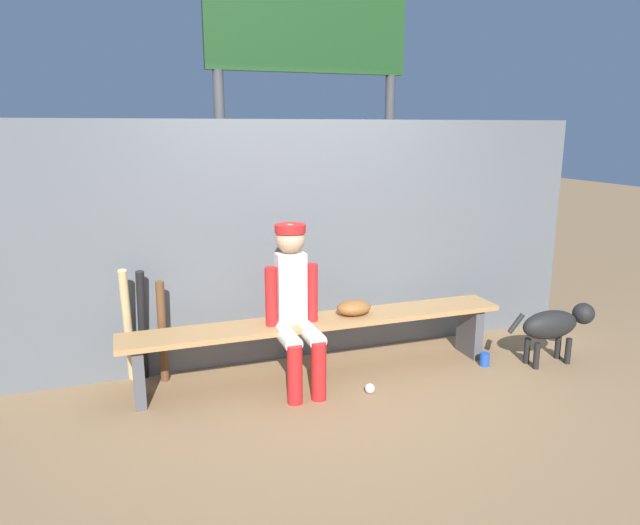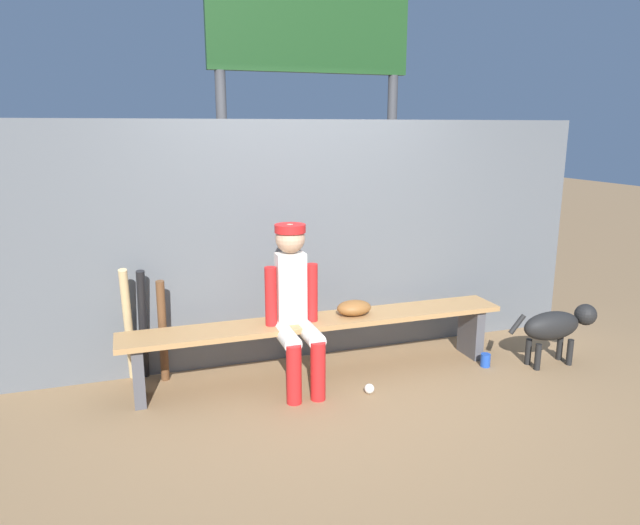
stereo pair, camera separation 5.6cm
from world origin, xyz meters
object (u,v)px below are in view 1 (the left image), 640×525
(player_seated, at_px, (295,302))
(scoreboard, at_px, (315,72))
(bat_wood_dark, at_px, (162,332))
(baseball, at_px, (370,388))
(bat_wood_natural, at_px, (128,326))
(bat_aluminum_black, at_px, (142,326))
(cup_on_ground, at_px, (484,359))
(dugout_bench, at_px, (320,330))
(cup_on_bench, at_px, (306,311))
(dog, at_px, (555,324))
(baseball_glove, at_px, (354,308))

(player_seated, distance_m, scoreboard, 2.50)
(bat_wood_dark, bearing_deg, baseball, -26.18)
(player_seated, bearing_deg, bat_wood_natural, 159.17)
(player_seated, relative_size, bat_aluminum_black, 1.38)
(bat_wood_natural, bearing_deg, baseball, -24.31)
(baseball, relative_size, cup_on_ground, 0.67)
(dugout_bench, distance_m, bat_wood_dark, 1.21)
(player_seated, height_order, baseball, player_seated)
(dugout_bench, height_order, cup_on_bench, cup_on_bench)
(baseball, xyz_separation_m, cup_on_bench, (-0.34, 0.48, 0.50))
(player_seated, distance_m, cup_on_bench, 0.27)
(cup_on_ground, bearing_deg, bat_wood_natural, 167.80)
(player_seated, xyz_separation_m, dog, (2.17, -0.28, -0.34))
(bat_wood_natural, distance_m, scoreboard, 2.98)
(baseball, bearing_deg, dog, 0.78)
(cup_on_ground, xyz_separation_m, dog, (0.58, -0.13, 0.28))
(player_seated, bearing_deg, dugout_bench, 25.32)
(baseball_glove, xyz_separation_m, bat_aluminum_black, (-1.60, 0.37, -0.09))
(baseball, bearing_deg, bat_wood_dark, 153.82)
(cup_on_ground, distance_m, cup_on_bench, 1.56)
(baseball, distance_m, scoreboard, 3.09)
(bat_wood_dark, xyz_separation_m, dog, (3.11, -0.68, -0.07))
(bat_aluminum_black, bearing_deg, baseball, -26.69)
(baseball_glove, xyz_separation_m, scoreboard, (0.19, 1.51, 1.91))
(baseball, xyz_separation_m, dog, (1.69, 0.02, 0.30))
(baseball, bearing_deg, player_seated, 147.90)
(player_seated, height_order, scoreboard, scoreboard)
(bat_aluminum_black, distance_m, cup_on_ground, 2.77)
(dugout_bench, height_order, baseball, dugout_bench)
(cup_on_ground, bearing_deg, cup_on_bench, 167.32)
(baseball_glove, relative_size, bat_wood_dark, 0.34)
(dugout_bench, bearing_deg, cup_on_ground, -10.81)
(player_seated, xyz_separation_m, baseball, (0.48, -0.30, -0.64))
(baseball_glove, height_order, scoreboard, scoreboard)
(bat_wood_natural, distance_m, baseball, 1.88)
(dugout_bench, bearing_deg, bat_wood_natural, 166.49)
(bat_wood_dark, relative_size, bat_wood_natural, 0.86)
(dugout_bench, relative_size, baseball_glove, 10.87)
(dugout_bench, bearing_deg, scoreboard, 72.44)
(bat_wood_natural, xyz_separation_m, cup_on_ground, (2.77, -0.60, -0.41))
(cup_on_bench, bearing_deg, baseball_glove, -10.06)
(player_seated, bearing_deg, scoreboard, 66.32)
(dog, bearing_deg, player_seated, 172.67)
(scoreboard, bearing_deg, player_seated, -113.68)
(dog, bearing_deg, bat_aluminum_black, 166.80)
(baseball_glove, distance_m, cup_on_ground, 1.20)
(bat_wood_natural, bearing_deg, cup_on_ground, -12.20)
(player_seated, height_order, dog, player_seated)
(bat_wood_natural, height_order, dog, bat_wood_natural)
(baseball_glove, bearing_deg, scoreboard, 82.69)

